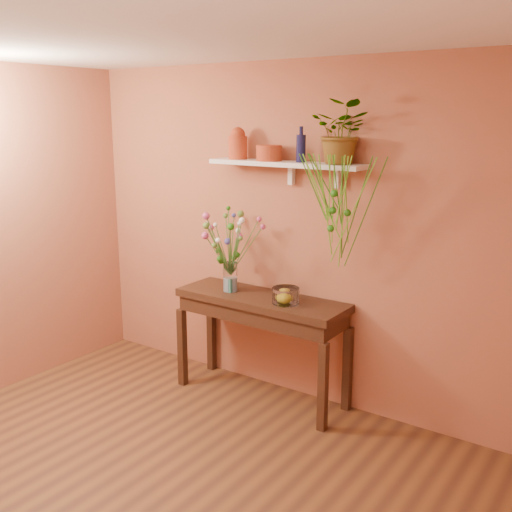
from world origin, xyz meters
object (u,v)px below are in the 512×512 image
(glass_vase, at_px, (230,279))
(glass_bowl, at_px, (286,296))
(terracotta_jug, at_px, (238,144))
(sideboard, at_px, (261,311))
(blue_bottle, at_px, (301,148))
(spider_plant, at_px, (342,132))
(bouquet, at_px, (227,236))

(glass_vase, bearing_deg, glass_bowl, -2.69)
(terracotta_jug, bearing_deg, glass_bowl, -15.96)
(sideboard, bearing_deg, blue_bottle, 22.86)
(spider_plant, bearing_deg, glass_vase, -170.55)
(glass_bowl, bearing_deg, spider_plant, 26.78)
(blue_bottle, xyz_separation_m, spider_plant, (0.33, 0.01, 0.12))
(spider_plant, relative_size, glass_bowl, 2.19)
(spider_plant, bearing_deg, glass_bowl, -153.22)
(sideboard, xyz_separation_m, spider_plant, (0.61, 0.13, 1.42))
(glass_vase, xyz_separation_m, glass_bowl, (0.55, -0.03, -0.05))
(glass_vase, bearing_deg, sideboard, 4.20)
(sideboard, bearing_deg, terracotta_jug, 159.52)
(sideboard, distance_m, bouquet, 0.67)
(glass_bowl, bearing_deg, bouquet, 179.42)
(terracotta_jug, xyz_separation_m, blue_bottle, (0.58, 0.00, -0.01))
(terracotta_jug, distance_m, blue_bottle, 0.58)
(spider_plant, bearing_deg, terracotta_jug, -179.14)
(bouquet, bearing_deg, glass_bowl, -0.58)
(bouquet, bearing_deg, terracotta_jug, 88.80)
(terracotta_jug, xyz_separation_m, spider_plant, (0.92, 0.01, 0.11))
(terracotta_jug, bearing_deg, sideboard, -20.48)
(glass_vase, relative_size, bouquet, 0.44)
(sideboard, distance_m, glass_vase, 0.37)
(sideboard, bearing_deg, glass_vase, -175.80)
(blue_bottle, xyz_separation_m, glass_bowl, (-0.02, -0.16, -1.12))
(sideboard, bearing_deg, spider_plant, 11.92)
(sideboard, height_order, glass_vase, glass_vase)
(sideboard, distance_m, glass_bowl, 0.32)
(sideboard, relative_size, spider_plant, 3.13)
(spider_plant, height_order, bouquet, spider_plant)
(bouquet, relative_size, glass_bowl, 2.63)
(spider_plant, distance_m, glass_bowl, 1.30)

